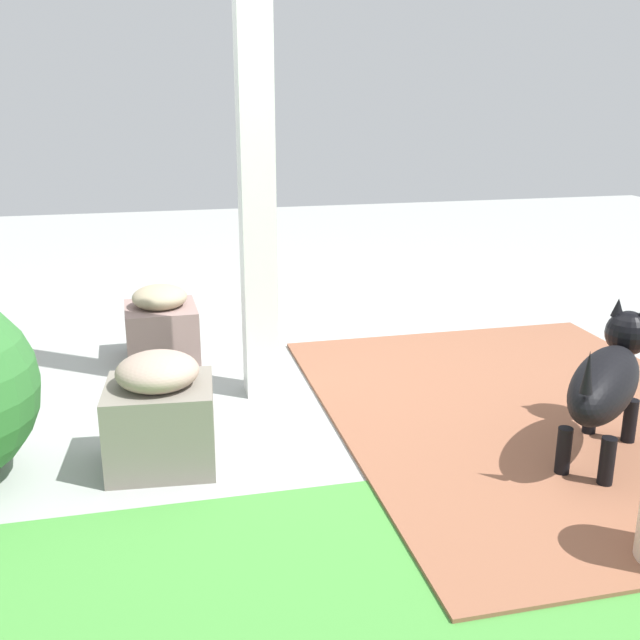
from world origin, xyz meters
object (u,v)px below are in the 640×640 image
at_px(porch_pillar, 255,127).
at_px(dog, 608,378).
at_px(stone_planter_nearest, 161,326).
at_px(stone_planter_mid, 160,413).

bearing_deg(porch_pillar, dog, 141.73).
bearing_deg(stone_planter_nearest, stone_planter_mid, 88.17).
distance_m(porch_pillar, dog, 1.80).
bearing_deg(porch_pillar, stone_planter_nearest, -53.12).
bearing_deg(stone_planter_nearest, dog, 136.91).
height_order(porch_pillar, dog, porch_pillar).
relative_size(stone_planter_nearest, dog, 0.59).
height_order(porch_pillar, stone_planter_nearest, porch_pillar).
xyz_separation_m(stone_planter_mid, dog, (-1.70, 0.32, 0.11)).
bearing_deg(porch_pillar, stone_planter_mid, 52.83).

